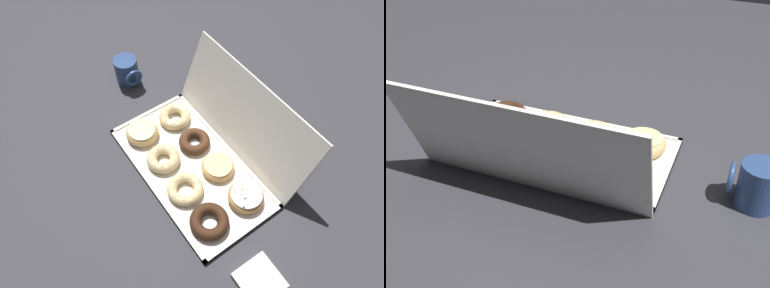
# 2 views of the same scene
# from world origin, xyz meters

# --- Properties ---
(ground_plane) EXTENTS (3.00, 3.00, 0.00)m
(ground_plane) POSITION_xyz_m (0.00, 0.00, 0.00)
(ground_plane) COLOR #333338
(donut_box) EXTENTS (0.57, 0.30, 0.01)m
(donut_box) POSITION_xyz_m (0.00, 0.00, 0.01)
(donut_box) COLOR silver
(donut_box) RESTS_ON ground
(box_lid_open) EXTENTS (0.57, 0.10, 0.26)m
(box_lid_open) POSITION_xyz_m (0.00, 0.20, 0.13)
(box_lid_open) COLOR silver
(box_lid_open) RESTS_ON ground
(glazed_ring_donut_0) EXTENTS (0.11, 0.11, 0.04)m
(glazed_ring_donut_0) POSITION_xyz_m (-0.20, -0.07, 0.03)
(glazed_ring_donut_0) COLOR #E5B770
(glazed_ring_donut_0) RESTS_ON donut_box
(cruller_donut_1) EXTENTS (0.11, 0.11, 0.04)m
(cruller_donut_1) POSITION_xyz_m (-0.07, -0.06, 0.03)
(cruller_donut_1) COLOR #EACC8C
(cruller_donut_1) RESTS_ON donut_box
(cruller_donut_2) EXTENTS (0.12, 0.12, 0.03)m
(cruller_donut_2) POSITION_xyz_m (0.07, -0.07, 0.03)
(cruller_donut_2) COLOR #EACC8C
(cruller_donut_2) RESTS_ON donut_box
(chocolate_cake_ring_donut_3) EXTENTS (0.12, 0.12, 0.04)m
(chocolate_cake_ring_donut_3) POSITION_xyz_m (0.20, -0.07, 0.03)
(chocolate_cake_ring_donut_3) COLOR #381E11
(chocolate_cake_ring_donut_3) RESTS_ON donut_box
(cruller_donut_4) EXTENTS (0.11, 0.11, 0.04)m
(cruller_donut_4) POSITION_xyz_m (-0.20, 0.07, 0.03)
(cruller_donut_4) COLOR #EACC8C
(cruller_donut_4) RESTS_ON donut_box
(chocolate_cake_ring_donut_5) EXTENTS (0.11, 0.11, 0.03)m
(chocolate_cake_ring_donut_5) POSITION_xyz_m (-0.07, 0.06, 0.03)
(chocolate_cake_ring_donut_5) COLOR #472816
(chocolate_cake_ring_donut_5) RESTS_ON donut_box
(glazed_ring_donut_6) EXTENTS (0.11, 0.11, 0.03)m
(glazed_ring_donut_6) POSITION_xyz_m (0.06, 0.07, 0.03)
(glazed_ring_donut_6) COLOR tan
(glazed_ring_donut_6) RESTS_ON donut_box
(sprinkle_donut_7) EXTENTS (0.11, 0.11, 0.04)m
(sprinkle_donut_7) POSITION_xyz_m (0.20, 0.07, 0.03)
(sprinkle_donut_7) COLOR tan
(sprinkle_donut_7) RESTS_ON donut_box
(coffee_mug) EXTENTS (0.11, 0.09, 0.10)m
(coffee_mug) POSITION_xyz_m (-0.48, 0.03, 0.05)
(coffee_mug) COLOR navy
(coffee_mug) RESTS_ON ground
(napkin_stack) EXTENTS (0.12, 0.12, 0.02)m
(napkin_stack) POSITION_xyz_m (0.41, -0.05, 0.01)
(napkin_stack) COLOR white
(napkin_stack) RESTS_ON ground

